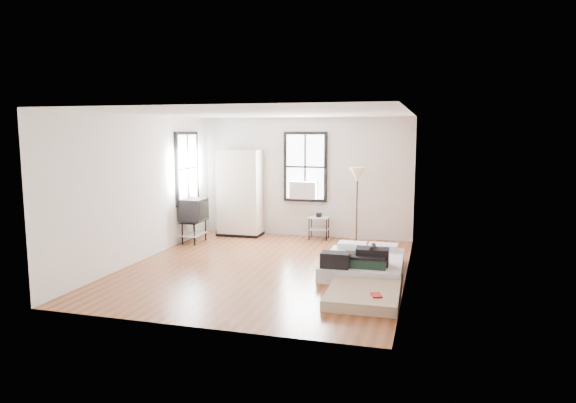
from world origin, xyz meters
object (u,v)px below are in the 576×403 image
(mattress_bare, at_px, (365,282))
(floor_lamp, at_px, (357,178))
(wardrobe, at_px, (240,193))
(mattress_main, at_px, (363,263))
(side_table, at_px, (319,222))
(tv_stand, at_px, (194,211))

(mattress_bare, relative_size, floor_lamp, 1.18)
(wardrobe, relative_size, floor_lamp, 1.20)
(mattress_main, distance_m, floor_lamp, 2.66)
(side_table, height_order, floor_lamp, floor_lamp)
(mattress_main, relative_size, floor_lamp, 1.11)
(wardrobe, bearing_deg, floor_lamp, -5.13)
(wardrobe, height_order, tv_stand, wardrobe)
(mattress_bare, distance_m, tv_stand, 4.83)
(mattress_main, xyz_separation_m, side_table, (-1.35, 2.54, 0.24))
(mattress_main, height_order, floor_lamp, floor_lamp)
(wardrobe, height_order, side_table, wardrobe)
(side_table, bearing_deg, wardrobe, -177.90)
(mattress_main, distance_m, wardrobe, 4.18)
(wardrobe, distance_m, floor_lamp, 2.86)
(tv_stand, bearing_deg, mattress_main, -20.38)
(side_table, xyz_separation_m, floor_lamp, (0.91, -0.26, 1.05))
(floor_lamp, bearing_deg, side_table, 163.95)
(wardrobe, bearing_deg, mattress_main, -38.31)
(wardrobe, distance_m, tv_stand, 1.31)
(wardrobe, bearing_deg, tv_stand, -124.29)
(mattress_main, height_order, mattress_bare, mattress_main)
(floor_lamp, relative_size, tv_stand, 1.72)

